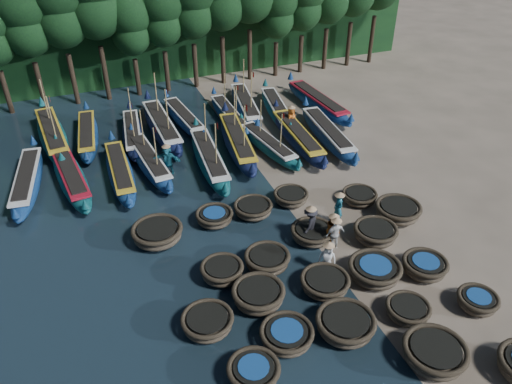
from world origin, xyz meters
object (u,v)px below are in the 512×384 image
object	(u,v)px
long_boat_14	(229,115)
long_boat_16	(277,109)
long_boat_11	(133,133)
fisherman_2	(333,229)
long_boat_8	(328,133)
long_boat_13	(184,118)
coracle_8	(408,310)
fisherman_5	(167,159)
coracle_13	(375,270)
coracle_3	(434,353)
coracle_21	(214,217)
coracle_6	(287,335)
coracle_7	(345,324)
coracle_10	(208,322)
long_boat_2	(120,171)
coracle_5	(254,372)
long_boat_1	(71,176)
fisherman_3	(310,223)
fisherman_4	(335,233)
fisherman_1	(338,207)
long_boat_10	(87,135)
long_boat_5	(237,142)
long_boat_15	(246,105)
coracle_17	(312,233)
long_boat_12	(162,126)
long_boat_0	(27,181)
coracle_9	(477,301)
coracle_11	(258,295)
coracle_14	(425,266)
fisherman_6	(291,119)
coracle_15	(222,271)
coracle_18	(375,233)
coracle_24	(359,196)
long_boat_9	(52,135)
coracle_22	(253,209)
coracle_19	(398,211)
long_boat_7	(298,137)
long_boat_17	(318,102)
coracle_12	(325,283)
long_boat_4	(209,159)
coracle_23	(291,197)

from	to	relation	value
long_boat_14	long_boat_16	xyz separation A→B (m)	(3.47, -0.31, 0.03)
long_boat_11	fisherman_2	xyz separation A→B (m)	(6.98, -13.97, 0.37)
long_boat_8	long_boat_13	world-z (taller)	long_boat_8
coracle_8	fisherman_5	size ratio (longest dim) A/B	0.90
coracle_13	long_boat_14	bearing A→B (deg)	92.74
coracle_3	coracle_21	size ratio (longest dim) A/B	1.18
coracle_6	coracle_7	bearing A→B (deg)	-9.66
coracle_10	long_boat_2	distance (m)	12.45
coracle_5	long_boat_1	world-z (taller)	long_boat_1
long_boat_13	fisherman_3	xyz separation A→B (m)	(2.46, -14.32, 0.43)
fisherman_4	fisherman_1	bearing A→B (deg)	-125.23
fisherman_3	coracle_7	bearing A→B (deg)	33.96
long_boat_16	long_boat_10	bearing A→B (deg)	-173.61
long_boat_5	long_boat_16	world-z (taller)	long_boat_5
long_boat_15	fisherman_3	world-z (taller)	long_boat_15
coracle_17	long_boat_12	xyz separation A→B (m)	(-4.27, 13.53, 0.20)
long_boat_0	long_boat_16	bearing A→B (deg)	19.80
coracle_9	coracle_11	world-z (taller)	coracle_11
coracle_8	coracle_14	xyz separation A→B (m)	(2.19, 1.84, 0.06)
coracle_13	long_boat_10	world-z (taller)	long_boat_10
fisherman_3	fisherman_6	size ratio (longest dim) A/B	1.00
long_boat_1	coracle_15	bearing A→B (deg)	-69.11
coracle_18	coracle_24	distance (m)	3.23
long_boat_9	coracle_14	bearing A→B (deg)	-57.57
long_boat_11	fisherman_3	xyz separation A→B (m)	(6.15, -13.26, 0.43)
long_boat_9	long_boat_13	size ratio (longest dim) A/B	1.21
coracle_8	long_boat_0	xyz separation A→B (m)	(-13.97, 15.46, 0.17)
coracle_7	coracle_22	distance (m)	8.49
fisherman_1	fisherman_3	bearing A→B (deg)	-66.65
long_boat_8	long_boat_9	size ratio (longest dim) A/B	0.94
long_boat_0	coracle_14	bearing A→B (deg)	-33.16
coracle_19	long_boat_14	size ratio (longest dim) A/B	0.32
coracle_13	fisherman_6	bearing A→B (deg)	79.92
coracle_3	coracle_10	distance (m)	8.44
coracle_5	coracle_24	xyz separation A→B (m)	(9.19, 8.19, -0.07)
coracle_3	coracle_14	xyz separation A→B (m)	(2.60, 3.99, -0.03)
coracle_24	fisherman_3	distance (m)	4.30
long_boat_7	long_boat_17	world-z (taller)	long_boat_17
coracle_12	coracle_21	world-z (taller)	coracle_12
coracle_6	fisherman_3	xyz separation A→B (m)	(3.58, 5.28, 0.55)
coracle_8	coracle_14	world-z (taller)	coracle_14
coracle_9	fisherman_6	xyz separation A→B (m)	(-0.41, 17.20, 0.56)
long_boat_0	long_boat_15	xyz separation A→B (m)	(14.71, 5.06, 0.02)
long_boat_4	coracle_15	bearing A→B (deg)	-99.27
long_boat_5	coracle_11	bearing A→B (deg)	-97.95
coracle_21	coracle_23	xyz separation A→B (m)	(4.31, 0.24, -0.01)
coracle_3	long_boat_12	world-z (taller)	long_boat_12
coracle_21	coracle_24	world-z (taller)	coracle_21
coracle_10	fisherman_6	size ratio (longest dim) A/B	1.04
fisherman_2	long_boat_8	bearing A→B (deg)	2.59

